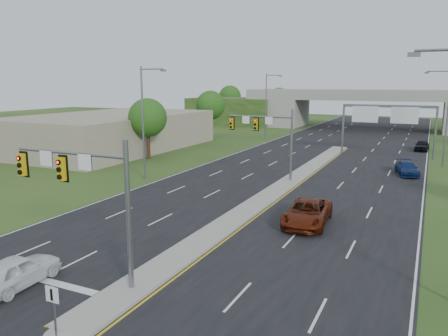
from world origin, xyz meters
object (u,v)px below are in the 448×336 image
signal_mast_far (269,132)px  keep_right_sign (53,304)px  car_far_a (307,213)px  car_far_c (422,145)px  overpass (368,112)px  car_far_b (407,168)px  signal_mast_near (87,186)px  sign_gantry (387,116)px  car_white (16,271)px

signal_mast_far → keep_right_sign: size_ratio=3.18×
car_far_a → car_far_c: car_far_a is taller
keep_right_sign → overpass: (0.00, 84.53, 2.04)m
signal_mast_far → car_far_b: (12.29, 8.37, -4.04)m
signal_mast_near → car_far_a: (7.09, 12.95, -3.90)m
signal_mast_near → sign_gantry: bearing=78.8°
sign_gantry → car_white: bearing=-104.0°
keep_right_sign → sign_gantry: bearing=82.3°
signal_mast_far → overpass: bearing=87.6°
car_far_b → car_far_c: 18.95m
keep_right_sign → car_far_a: bearing=74.5°
overpass → car_far_c: overpass is taller
overpass → car_far_b: 47.85m
overpass → car_far_b: bearing=-77.9°
overpass → car_far_a: 67.36m
keep_right_sign → car_far_c: (11.00, 56.75, -0.75)m
keep_right_sign → car_far_c: size_ratio=0.50×
car_white → car_far_b: (15.08, 35.30, -0.09)m
car_far_b → car_far_c: size_ratio=1.05×
signal_mast_near → overpass: bearing=88.4°
keep_right_sign → signal_mast_far: bearing=94.4°
signal_mast_near → car_far_c: 54.10m
signal_mast_near → car_white: signal_mast_near is taller
car_far_c → keep_right_sign: bearing=-98.2°
keep_right_sign → signal_mast_near: bearing=116.9°
signal_mast_far → overpass: overpass is taller
sign_gantry → car_far_a: size_ratio=1.99×
keep_right_sign → car_far_b: size_ratio=0.48×
signal_mast_near → car_far_a: size_ratio=1.21×
car_far_c → car_white: bearing=-103.8°
overpass → car_far_a: bearing=-85.9°
signal_mast_far → car_white: 27.36m
sign_gantry → car_far_c: (4.32, 7.31, -4.47)m
keep_right_sign → overpass: size_ratio=0.03×
signal_mast_near → car_far_c: bearing=75.8°
signal_mast_near → car_far_b: signal_mast_near is taller
signal_mast_far → car_far_c: (13.26, 27.30, -3.96)m
signal_mast_near → car_far_a: bearing=61.3°
sign_gantry → car_far_b: size_ratio=2.51×
sign_gantry → car_far_a: bearing=-93.3°
car_far_a → car_far_b: 21.08m
car_far_a → car_far_b: bearing=72.1°
sign_gantry → overpass: size_ratio=0.14×
signal_mast_near → signal_mast_far: (0.00, 25.00, 0.00)m
signal_mast_far → car_far_a: (7.09, -12.05, -3.90)m
signal_mast_far → overpass: size_ratio=0.09×
overpass → car_white: overpass is taller
overpass → car_far_b: overpass is taller
signal_mast_far → keep_right_sign: bearing=-85.6°
car_white → car_far_c: bearing=-109.7°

